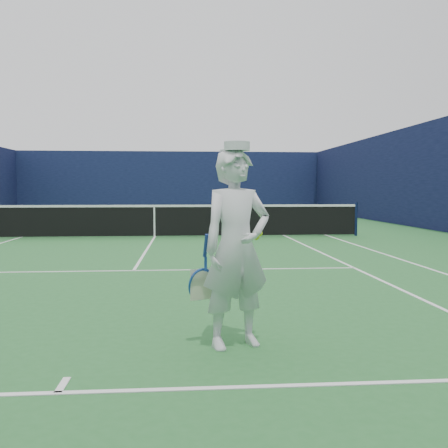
# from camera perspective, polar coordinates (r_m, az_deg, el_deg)

# --- Properties ---
(ground) EXTENTS (80.00, 80.00, 0.00)m
(ground) POSITION_cam_1_polar(r_m,az_deg,el_deg) (15.60, -7.94, -1.51)
(ground) COLOR #28692F
(ground) RESTS_ON ground
(court_markings) EXTENTS (11.03, 23.83, 0.01)m
(court_markings) POSITION_cam_1_polar(r_m,az_deg,el_deg) (15.60, -7.94, -1.49)
(court_markings) COLOR white
(court_markings) RESTS_ON ground
(windscreen_fence) EXTENTS (20.12, 36.12, 4.00)m
(windscreen_fence) POSITION_cam_1_polar(r_m,az_deg,el_deg) (15.54, -8.01, 5.85)
(windscreen_fence) COLOR #0F1638
(windscreen_fence) RESTS_ON ground
(tennis_net) EXTENTS (12.88, 0.09, 1.07)m
(tennis_net) POSITION_cam_1_polar(r_m,az_deg,el_deg) (15.56, -7.96, 0.53)
(tennis_net) COLOR #141E4C
(tennis_net) RESTS_ON ground
(tennis_player) EXTENTS (0.88, 0.65, 1.92)m
(tennis_player) POSITION_cam_1_polar(r_m,az_deg,el_deg) (4.67, 1.44, -2.74)
(tennis_player) COLOR white
(tennis_player) RESTS_ON ground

